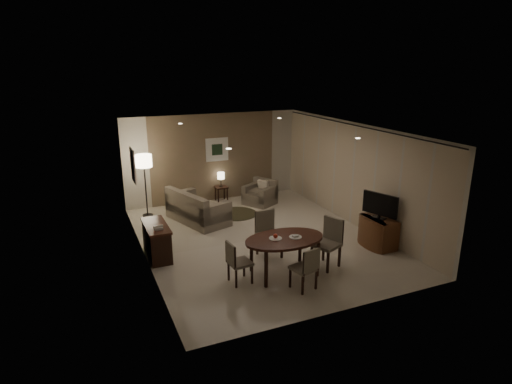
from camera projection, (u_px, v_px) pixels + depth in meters
name	position (u px, v px, depth m)	size (l,w,h in m)	color
room_shell	(253.00, 182.00, 10.51)	(5.50, 7.00, 2.70)	beige
taupe_accent	(214.00, 158.00, 13.21)	(3.96, 0.03, 2.70)	#78604B
curtain_wall	(353.00, 176.00, 11.18)	(0.08, 6.70, 2.58)	beige
curtain_rod	(356.00, 126.00, 10.80)	(0.03, 0.03, 6.80)	black
art_back_frame	(217.00, 150.00, 13.16)	(0.72, 0.03, 0.72)	silver
art_back_canvas	(217.00, 150.00, 13.15)	(0.34, 0.01, 0.34)	black
art_left_frame	(133.00, 166.00, 10.03)	(0.03, 0.60, 0.80)	silver
art_left_canvas	(134.00, 165.00, 10.03)	(0.01, 0.46, 0.64)	gray
downlight_nl	(229.00, 149.00, 7.65)	(0.10, 0.10, 0.01)	white
downlight_nr	(358.00, 138.00, 8.72)	(0.10, 0.10, 0.01)	white
downlight_fl	(180.00, 124.00, 10.82)	(0.10, 0.10, 0.01)	white
downlight_fr	(279.00, 118.00, 11.88)	(0.10, 0.10, 0.01)	white
console_desk	(157.00, 241.00, 9.49)	(0.48, 1.20, 0.75)	#4B2118
telephone	(158.00, 227.00, 9.10)	(0.20, 0.14, 0.09)	white
tv_cabinet	(378.00, 232.00, 10.04)	(0.48, 0.90, 0.70)	brown
flat_tv	(380.00, 205.00, 9.84)	(0.06, 0.88, 0.60)	black
dining_table	(284.00, 256.00, 8.70)	(1.67, 1.04, 0.78)	#4B2118
chair_near	(303.00, 268.00, 8.11)	(0.42, 0.42, 0.87)	gray
chair_far	(269.00, 235.00, 9.46)	(0.49, 0.49, 1.02)	gray
chair_left	(240.00, 262.00, 8.35)	(0.42, 0.42, 0.86)	gray
chair_right	(326.00, 244.00, 8.96)	(0.50, 0.50, 1.04)	gray
plate_a	(275.00, 238.00, 8.56)	(0.26, 0.26, 0.02)	white
plate_b	(295.00, 237.00, 8.63)	(0.26, 0.26, 0.02)	white
fruit_apple	(275.00, 236.00, 8.55)	(0.09, 0.09, 0.09)	red
napkin	(295.00, 236.00, 8.62)	(0.12, 0.08, 0.03)	white
round_rug	(236.00, 214.00, 12.28)	(1.20, 1.20, 0.01)	#433F25
sofa	(198.00, 206.00, 11.61)	(0.92, 1.85, 0.87)	gray
armchair	(260.00, 192.00, 13.03)	(0.83, 0.79, 0.74)	gray
side_table	(221.00, 194.00, 13.35)	(0.37, 0.37, 0.47)	black
table_lamp	(221.00, 179.00, 13.21)	(0.22, 0.22, 0.50)	#FFEAC1
floor_lamp	(146.00, 186.00, 11.87)	(0.45, 0.45, 1.76)	#FFE5B7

